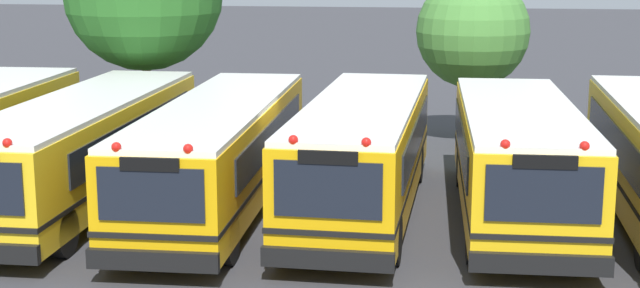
# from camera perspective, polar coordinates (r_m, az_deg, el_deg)

# --- Properties ---
(ground_plane) EXTENTS (160.00, 160.00, 0.00)m
(ground_plane) POSITION_cam_1_polar(r_m,az_deg,el_deg) (21.99, -1.70, -4.04)
(ground_plane) COLOR #38383D
(school_bus_1) EXTENTS (2.57, 11.07, 2.65)m
(school_bus_1) POSITION_cam_1_polar(r_m,az_deg,el_deg) (22.99, -14.17, -0.11)
(school_bus_1) COLOR yellow
(school_bus_1) RESTS_ON ground_plane
(school_bus_2) EXTENTS (2.65, 11.08, 2.64)m
(school_bus_2) POSITION_cam_1_polar(r_m,az_deg,el_deg) (21.95, -6.15, -0.38)
(school_bus_2) COLOR #EAA80C
(school_bus_2) RESTS_ON ground_plane
(school_bus_3) EXTENTS (2.72, 10.18, 2.75)m
(school_bus_3) POSITION_cam_1_polar(r_m,az_deg,el_deg) (21.43, 2.61, -0.48)
(school_bus_3) COLOR #EAA80C
(school_bus_3) RESTS_ON ground_plane
(school_bus_4) EXTENTS (2.78, 9.54, 2.73)m
(school_bus_4) POSITION_cam_1_polar(r_m,az_deg,el_deg) (21.36, 12.00, -0.80)
(school_bus_4) COLOR yellow
(school_bus_4) RESTS_ON ground_plane
(tree_2) EXTENTS (3.51, 3.51, 5.28)m
(tree_2) POSITION_cam_1_polar(r_m,az_deg,el_deg) (29.48, 9.33, 6.88)
(tree_2) COLOR #4C3823
(tree_2) RESTS_ON ground_plane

